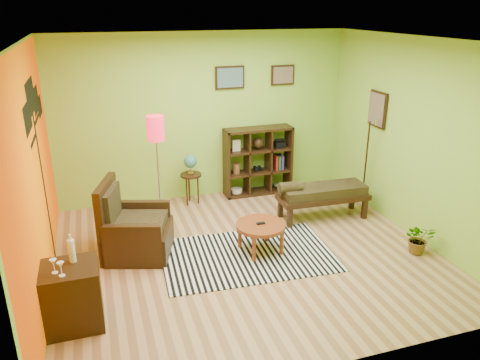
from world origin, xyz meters
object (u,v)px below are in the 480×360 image
object	(u,v)px
armchair	(133,232)
cube_shelf	(259,161)
bench	(321,193)
side_cabinet	(72,296)
globe_table	(190,167)
potted_plant	(418,242)
coffee_table	(261,228)
floor_lamp	(156,139)

from	to	relation	value
armchair	cube_shelf	bearing A→B (deg)	33.19
armchair	bench	distance (m)	2.93
cube_shelf	side_cabinet	bearing A→B (deg)	-137.08
globe_table	cube_shelf	bearing A→B (deg)	4.73
armchair	cube_shelf	distance (m)	2.83
cube_shelf	bench	world-z (taller)	cube_shelf
potted_plant	coffee_table	bearing A→B (deg)	160.90
globe_table	cube_shelf	distance (m)	1.25
bench	floor_lamp	bearing A→B (deg)	170.65
cube_shelf	bench	distance (m)	1.43
armchair	bench	size ratio (longest dim) A/B	0.72
coffee_table	potted_plant	xyz separation A→B (m)	(2.03, -0.70, -0.19)
coffee_table	cube_shelf	bearing A→B (deg)	70.81
globe_table	potted_plant	xyz separation A→B (m)	(2.57, -2.62, -0.49)
coffee_table	bench	world-z (taller)	bench
coffee_table	cube_shelf	size ratio (longest dim) A/B	0.56
floor_lamp	globe_table	distance (m)	1.27
armchair	potted_plant	distance (m)	3.87
floor_lamp	globe_table	bearing A→B (deg)	51.21
cube_shelf	potted_plant	distance (m)	3.06
floor_lamp	globe_table	size ratio (longest dim) A/B	2.01
armchair	floor_lamp	size ratio (longest dim) A/B	0.61
globe_table	bench	size ratio (longest dim) A/B	0.59
floor_lamp	cube_shelf	world-z (taller)	floor_lamp
bench	potted_plant	world-z (taller)	bench
armchair	side_cabinet	xyz separation A→B (m)	(-0.76, -1.36, 0.04)
floor_lamp	cube_shelf	bearing A→B (deg)	25.46
cube_shelf	potted_plant	bearing A→B (deg)	-64.08
globe_table	floor_lamp	bearing A→B (deg)	-128.79
armchair	floor_lamp	world-z (taller)	floor_lamp
side_cabinet	cube_shelf	size ratio (longest dim) A/B	0.84
side_cabinet	potted_plant	bearing A→B (deg)	2.21
globe_table	bench	world-z (taller)	globe_table
globe_table	cube_shelf	xyz separation A→B (m)	(1.25, 0.10, -0.05)
armchair	globe_table	world-z (taller)	armchair
coffee_table	armchair	world-z (taller)	armchair
floor_lamp	cube_shelf	size ratio (longest dim) A/B	1.45
side_cabinet	coffee_table	bearing A→B (deg)	19.92
coffee_table	globe_table	distance (m)	2.02
side_cabinet	cube_shelf	world-z (taller)	cube_shelf
coffee_table	side_cabinet	distance (m)	2.56
side_cabinet	cube_shelf	distance (m)	4.26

